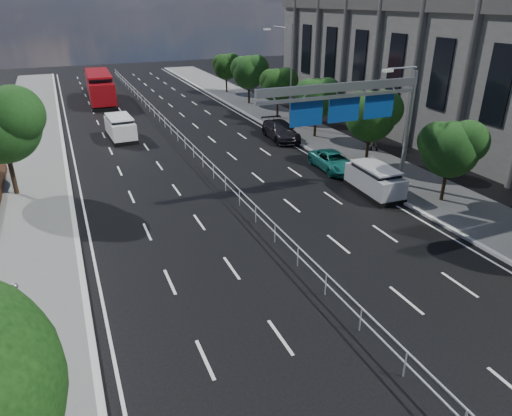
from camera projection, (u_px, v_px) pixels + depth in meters
ground at (347, 318)px, 17.24m from camera, size 160.00×160.00×0.00m
sidewalk_near at (8, 416)px, 13.10m from camera, size 5.00×140.00×0.14m
kerb_near at (99, 389)px, 13.99m from camera, size 0.25×140.00×0.15m
median_fence at (187, 145)px, 35.82m from camera, size 0.05×85.00×1.02m
toilet_sign at (6, 331)px, 12.10m from camera, size 1.62×0.18×4.34m
overhead_gantry at (357, 103)px, 25.71m from camera, size 10.24×0.38×7.45m
streetlight_far at (288, 70)px, 40.54m from camera, size 2.78×2.40×9.00m
civic_hall at (438, 56)px, 41.48m from camera, size 14.40×36.00×14.35m
near_tree_back at (1, 121)px, 26.06m from camera, size 4.84×4.51×6.69m
far_tree_c at (452, 146)px, 25.66m from camera, size 3.52×3.28×4.94m
far_tree_d at (372, 114)px, 31.81m from camera, size 3.85×3.59×5.34m
far_tree_e at (317, 96)px, 38.13m from camera, size 3.63×3.38×5.13m
far_tree_f at (278, 83)px, 44.43m from camera, size 3.52×3.28×5.02m
far_tree_g at (249, 70)px, 50.59m from camera, size 3.96×3.69×5.45m
far_tree_h at (226, 65)px, 56.99m from camera, size 3.41×3.18×4.91m
white_minivan at (120, 128)px, 38.86m from camera, size 2.16×4.64×1.98m
red_bus at (100, 86)px, 52.74m from camera, size 3.06×11.33×3.36m
near_car_silver at (121, 129)px, 39.37m from camera, size 2.08×4.45×1.47m
near_car_dark at (94, 84)px, 60.44m from camera, size 1.85×4.34×1.39m
silver_minivan at (375, 180)px, 27.92m from camera, size 2.03×4.34×1.77m
parked_car_teal at (333, 161)px, 31.93m from camera, size 2.28×4.58×1.25m
parked_car_dark at (281, 131)px, 38.90m from camera, size 2.50×5.31×1.50m
pedestrian_a at (370, 136)px, 35.91m from camera, size 0.74×0.51×1.98m
pedestrian_b at (373, 138)px, 35.52m from camera, size 1.18×1.14×1.92m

